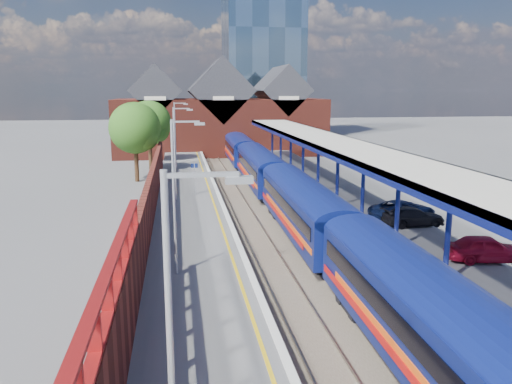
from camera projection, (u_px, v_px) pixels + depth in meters
ground at (246, 190)px, 47.23m from camera, size 240.00×240.00×0.00m
ballast_bed at (264, 215)px, 37.55m from camera, size 6.00×76.00×0.06m
rails at (264, 214)px, 37.53m from camera, size 4.51×76.00×0.14m
left_platform at (190, 211)px, 36.62m from camera, size 5.00×76.00×1.00m
right_platform at (341, 206)px, 38.37m from camera, size 6.00×76.00×1.00m
coping_left at (222, 203)px, 36.87m from camera, size 0.30×76.00×0.05m
coping_right at (305, 200)px, 37.83m from camera, size 0.30×76.00×0.05m
yellow_line at (214, 204)px, 36.78m from camera, size 0.14×76.00×0.01m
train at (278, 182)px, 39.42m from camera, size 3.08×65.94×3.45m
canopy at (329, 142)px, 39.23m from camera, size 4.50×52.00×4.48m
lamp_post_a at (178, 344)px, 8.49m from camera, size 1.48×0.18×7.00m
lamp_post_b at (177, 188)px, 22.04m from camera, size 1.48×0.18×7.00m
lamp_post_c at (176, 148)px, 37.52m from camera, size 1.48×0.18×7.00m
lamp_post_d at (176, 131)px, 53.01m from camera, size 1.48×0.18×7.00m
platform_sign at (194, 173)px, 40.13m from camera, size 0.55×0.08×2.50m
brick_wall at (148, 207)px, 29.58m from camera, size 0.35×50.00×3.86m
station_building at (220, 117)px, 73.24m from camera, size 30.00×12.12×13.78m
glass_tower at (262, 30)px, 93.11m from camera, size 14.20×14.20×40.30m
tree_near at (136, 129)px, 50.30m from camera, size 5.20×5.20×8.10m
tree_far at (150, 124)px, 58.20m from camera, size 5.20×5.20×8.10m
parked_car_red at (487, 248)px, 24.34m from camera, size 4.03×2.24×1.30m
parked_car_dark at (413, 217)px, 30.83m from camera, size 4.00×1.80×1.14m
parked_car_blue at (403, 210)px, 32.40m from camera, size 4.85×3.21×1.24m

